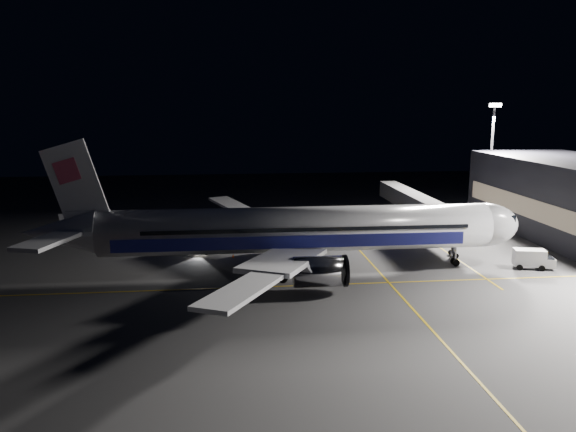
% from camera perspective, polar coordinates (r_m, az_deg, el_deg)
% --- Properties ---
extents(ground, '(200.00, 200.00, 0.00)m').
position_cam_1_polar(ground, '(70.72, 0.99, -5.55)').
color(ground, '#4C4C4F').
rests_on(ground, ground).
extents(guide_line_main, '(0.25, 80.00, 0.01)m').
position_cam_1_polar(guide_line_main, '(72.59, 8.88, -5.23)').
color(guide_line_main, gold).
rests_on(guide_line_main, ground).
extents(guide_line_cross, '(70.00, 0.25, 0.01)m').
position_cam_1_polar(guide_line_cross, '(65.05, 1.65, -7.07)').
color(guide_line_cross, gold).
rests_on(guide_line_cross, ground).
extents(guide_line_side, '(0.25, 40.00, 0.01)m').
position_cam_1_polar(guide_line_side, '(85.44, 14.96, -2.96)').
color(guide_line_side, gold).
rests_on(guide_line_side, ground).
extents(airliner, '(61.48, 54.22, 16.64)m').
position_cam_1_polar(airliner, '(69.27, 0.13, -1.49)').
color(airliner, silver).
rests_on(airliner, ground).
extents(jet_bridge, '(3.60, 34.40, 6.30)m').
position_cam_1_polar(jet_bridge, '(91.87, 13.32, 1.02)').
color(jet_bridge, '#B2B2B7').
rests_on(jet_bridge, ground).
extents(floodlight_mast_north, '(2.40, 0.68, 20.70)m').
position_cam_1_polar(floodlight_mast_north, '(110.64, 19.98, 6.42)').
color(floodlight_mast_north, '#59595E').
rests_on(floodlight_mast_north, ground).
extents(service_truck, '(5.21, 3.11, 2.50)m').
position_cam_1_polar(service_truck, '(77.49, 23.63, -3.98)').
color(service_truck, silver).
rests_on(service_truck, ground).
extents(baggage_tug, '(2.54, 2.16, 1.67)m').
position_cam_1_polar(baggage_tug, '(79.35, -8.81, -3.23)').
color(baggage_tug, black).
rests_on(baggage_tug, ground).
extents(safety_cone_a, '(0.37, 0.37, 0.55)m').
position_cam_1_polar(safety_cone_a, '(81.56, -0.89, -3.05)').
color(safety_cone_a, '#FF4D0A').
rests_on(safety_cone_a, ground).
extents(safety_cone_b, '(0.40, 0.40, 0.60)m').
position_cam_1_polar(safety_cone_b, '(83.40, 4.03, -2.74)').
color(safety_cone_b, '#FF4D0A').
rests_on(safety_cone_b, ground).
extents(safety_cone_c, '(0.34, 0.34, 0.52)m').
position_cam_1_polar(safety_cone_c, '(76.79, -5.60, -4.03)').
color(safety_cone_c, '#FF4D0A').
rests_on(safety_cone_c, ground).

